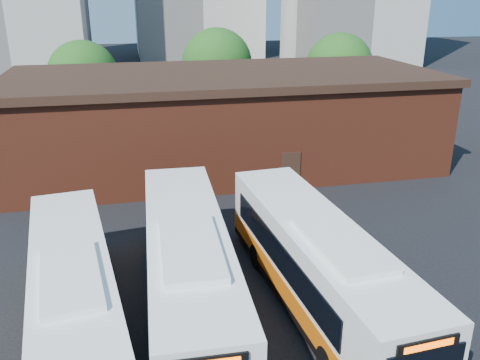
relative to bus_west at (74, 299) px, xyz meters
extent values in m
plane|color=black|center=(8.61, -2.00, -1.55)|extent=(220.00, 220.00, 0.00)
cube|color=white|center=(0.00, 0.04, 0.23)|extent=(4.15, 12.28, 2.86)
cube|color=orange|center=(0.00, 0.04, -0.60)|extent=(4.21, 12.34, 0.70)
cube|color=black|center=(0.00, 0.04, -1.10)|extent=(4.20, 12.33, 0.25)
cube|color=black|center=(-1.35, 0.26, 0.50)|extent=(1.31, 9.32, 1.05)
cube|color=black|center=(1.23, 0.61, 0.50)|extent=(1.31, 9.32, 1.05)
cube|color=white|center=(0.20, -1.46, 1.76)|extent=(2.29, 4.41, 0.22)
cylinder|color=black|center=(-1.58, 3.06, -1.05)|extent=(0.45, 1.04, 1.00)
cylinder|color=black|center=(0.71, 3.38, -1.05)|extent=(0.45, 1.04, 1.00)
cube|color=white|center=(4.02, 0.66, 0.41)|extent=(3.27, 13.36, 3.15)
cube|color=orange|center=(4.02, 0.66, -0.50)|extent=(3.33, 13.42, 0.77)
cube|color=black|center=(4.02, 0.66, -1.06)|extent=(3.31, 13.41, 0.28)
cube|color=black|center=(2.60, 1.15, 0.71)|extent=(0.41, 10.35, 1.16)
cube|color=black|center=(5.47, 1.05, 0.71)|extent=(0.41, 10.35, 1.16)
cube|color=white|center=(3.96, -1.00, 2.10)|extent=(2.07, 4.71, 0.24)
cylinder|color=black|center=(2.86, 4.24, -1.00)|extent=(0.39, 1.12, 1.11)
cylinder|color=black|center=(5.42, 4.15, -1.00)|extent=(0.39, 1.12, 1.11)
cube|color=white|center=(8.84, 0.02, 0.36)|extent=(3.68, 13.08, 3.07)
cube|color=orange|center=(8.84, 0.02, -0.53)|extent=(3.74, 13.14, 0.75)
cube|color=black|center=(8.84, 0.02, -1.07)|extent=(3.73, 13.13, 0.27)
cube|color=black|center=(9.32, -6.46, 1.55)|extent=(1.83, 0.20, 0.34)
cube|color=#FF5905|center=(9.32, -6.50, 1.55)|extent=(1.45, 0.13, 0.19)
cube|color=black|center=(7.41, 0.35, 0.65)|extent=(0.79, 10.05, 1.13)
cube|color=black|center=(10.20, 0.55, 0.65)|extent=(0.79, 10.05, 1.13)
cube|color=white|center=(8.96, -1.59, 2.00)|extent=(2.19, 4.64, 0.24)
cylinder|color=black|center=(10.35, -3.54, -1.02)|extent=(0.42, 1.10, 1.08)
cylinder|color=black|center=(7.35, 3.36, -1.02)|extent=(0.42, 1.10, 1.08)
cylinder|color=black|center=(9.83, 3.54, -1.02)|extent=(0.42, 1.10, 1.08)
cube|color=maroon|center=(8.61, 18.00, 1.45)|extent=(28.00, 12.00, 6.00)
cube|color=black|center=(8.61, 18.00, 4.60)|extent=(28.60, 12.60, 0.50)
cube|color=black|center=(11.61, 11.97, -0.35)|extent=(1.20, 0.08, 2.40)
cylinder|color=#382314|center=(-1.39, 30.00, -0.20)|extent=(0.36, 0.36, 2.70)
sphere|color=#1A5518|center=(-1.39, 30.00, 3.10)|extent=(6.00, 6.00, 6.00)
cylinder|color=#382314|center=(10.61, 32.00, -0.08)|extent=(0.36, 0.36, 2.95)
sphere|color=#1A5518|center=(10.61, 32.00, 3.53)|extent=(6.56, 6.56, 6.56)
cylinder|color=#382314|center=(21.61, 29.00, -0.15)|extent=(0.36, 0.36, 2.81)
sphere|color=#1A5518|center=(21.61, 29.00, 3.28)|extent=(6.24, 6.24, 6.24)
camera|label=1|loc=(2.40, -15.77, 9.97)|focal=38.00mm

